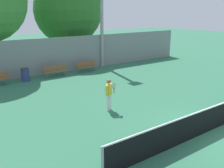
# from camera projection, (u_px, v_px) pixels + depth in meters

# --- Properties ---
(ground_plane) EXTENTS (100.00, 100.00, 0.00)m
(ground_plane) POSITION_uv_depth(u_px,v_px,m) (211.00, 130.00, 11.18)
(ground_plane) COLOR #2D6B4C
(tennis_net) EXTENTS (11.39, 0.09, 1.09)m
(tennis_net) POSITION_uv_depth(u_px,v_px,m) (213.00, 118.00, 11.03)
(tennis_net) COLOR #99999E
(tennis_net) RESTS_ON ground_plane
(tennis_player) EXTENTS (0.54, 0.51, 1.64)m
(tennis_player) POSITION_uv_depth(u_px,v_px,m) (109.00, 93.00, 13.14)
(tennis_player) COLOR silver
(tennis_player) RESTS_ON ground_plane
(bench_courtside_far) EXTENTS (1.80, 0.40, 0.84)m
(bench_courtside_far) POSITION_uv_depth(u_px,v_px,m) (86.00, 65.00, 21.76)
(bench_courtside_far) COLOR brown
(bench_courtside_far) RESTS_ON ground_plane
(bench_adjacent_court) EXTENTS (1.92, 0.40, 0.84)m
(bench_adjacent_court) POSITION_uv_depth(u_px,v_px,m) (55.00, 70.00, 20.15)
(bench_adjacent_court) COLOR brown
(bench_adjacent_court) RESTS_ON ground_plane
(light_pole_far_right) EXTENTS (0.90, 0.60, 9.63)m
(light_pole_far_right) POSITION_uv_depth(u_px,v_px,m) (102.00, 4.00, 22.35)
(light_pole_far_right) COLOR #939399
(light_pole_far_right) RESTS_ON ground_plane
(trash_bin) EXTENTS (0.60, 0.60, 0.93)m
(trash_bin) POSITION_uv_depth(u_px,v_px,m) (25.00, 75.00, 18.77)
(trash_bin) COLOR navy
(trash_bin) RESTS_ON ground_plane
(back_fence) EXTENTS (25.73, 0.06, 2.86)m
(back_fence) POSITION_uv_depth(u_px,v_px,m) (64.00, 55.00, 21.41)
(back_fence) COLOR gray
(back_fence) RESTS_ON ground_plane
(tree_green_broad) EXTENTS (6.72, 6.72, 8.28)m
(tree_green_broad) POSITION_uv_depth(u_px,v_px,m) (68.00, 10.00, 25.77)
(tree_green_broad) COLOR brown
(tree_green_broad) RESTS_ON ground_plane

